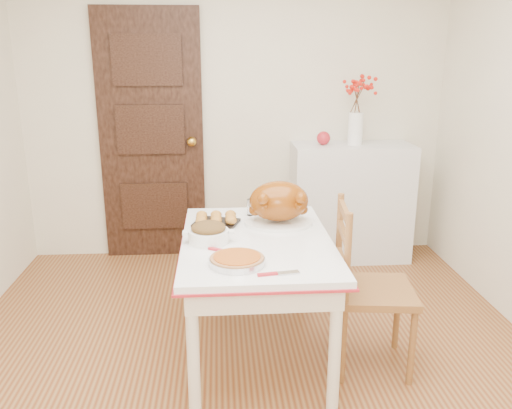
{
  "coord_description": "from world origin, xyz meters",
  "views": [
    {
      "loc": [
        -0.14,
        -2.41,
        1.72
      ],
      "look_at": [
        0.05,
        0.35,
        0.91
      ],
      "focal_mm": 36.83,
      "sensor_mm": 36.0,
      "label": 1
    }
  ],
  "objects": [
    {
      "name": "floor",
      "position": [
        0.0,
        0.0,
        0.0
      ],
      "size": [
        3.5,
        4.0,
        0.0
      ],
      "primitive_type": "cube",
      "color": "brown",
      "rests_on": "ground"
    },
    {
      "name": "wall_back",
      "position": [
        0.0,
        2.0,
        1.25
      ],
      "size": [
        3.5,
        0.0,
        2.5
      ],
      "primitive_type": "cube",
      "color": "beige",
      "rests_on": "ground"
    },
    {
      "name": "door_back",
      "position": [
        -0.7,
        1.97,
        1.03
      ],
      "size": [
        0.85,
        0.06,
        2.06
      ],
      "primitive_type": "cube",
      "color": "black",
      "rests_on": "ground"
    },
    {
      "name": "sideboard",
      "position": [
        0.95,
        1.78,
        0.49
      ],
      "size": [
        0.98,
        0.44,
        0.98
      ],
      "primitive_type": "cube",
      "color": "silver",
      "rests_on": "floor"
    },
    {
      "name": "kitchen_table",
      "position": [
        0.05,
        0.3,
        0.36
      ],
      "size": [
        0.83,
        1.22,
        0.73
      ],
      "primitive_type": null,
      "color": "white",
      "rests_on": "floor"
    },
    {
      "name": "chair_oak",
      "position": [
        0.69,
        0.16,
        0.48
      ],
      "size": [
        0.47,
        0.47,
        0.96
      ],
      "primitive_type": null,
      "rotation": [
        0.0,
        0.0,
        1.46
      ],
      "color": "brown",
      "rests_on": "floor"
    },
    {
      "name": "berry_vase",
      "position": [
        0.96,
        1.78,
        1.25
      ],
      "size": [
        0.28,
        0.28,
        0.54
      ],
      "primitive_type": null,
      "color": "white",
      "rests_on": "sideboard"
    },
    {
      "name": "apple",
      "position": [
        0.7,
        1.78,
        1.04
      ],
      "size": [
        0.11,
        0.11,
        0.11
      ],
      "primitive_type": "sphere",
      "color": "#AF1C26",
      "rests_on": "sideboard"
    },
    {
      "name": "turkey_platter",
      "position": [
        0.2,
        0.53,
        0.86
      ],
      "size": [
        0.43,
        0.35,
        0.26
      ],
      "primitive_type": null,
      "rotation": [
        0.0,
        0.0,
        0.07
      ],
      "color": "#87440E",
      "rests_on": "kitchen_table"
    },
    {
      "name": "pumpkin_pie",
      "position": [
        -0.07,
        -0.06,
        0.76
      ],
      "size": [
        0.3,
        0.3,
        0.06
      ],
      "primitive_type": "cylinder",
      "rotation": [
        0.0,
        0.0,
        0.1
      ],
      "color": "#A44912",
      "rests_on": "kitchen_table"
    },
    {
      "name": "stuffing_dish",
      "position": [
        -0.21,
        0.26,
        0.78
      ],
      "size": [
        0.33,
        0.29,
        0.11
      ],
      "primitive_type": null,
      "rotation": [
        0.0,
        0.0,
        -0.28
      ],
      "color": "#543A18",
      "rests_on": "kitchen_table"
    },
    {
      "name": "rolls_tray",
      "position": [
        -0.17,
        0.56,
        0.76
      ],
      "size": [
        0.3,
        0.26,
        0.07
      ],
      "primitive_type": null,
      "rotation": [
        0.0,
        0.0,
        -0.32
      ],
      "color": "#BA7322",
      "rests_on": "kitchen_table"
    },
    {
      "name": "pie_server",
      "position": [
        0.12,
        -0.19,
        0.73
      ],
      "size": [
        0.21,
        0.09,
        0.01
      ],
      "primitive_type": null,
      "rotation": [
        0.0,
        0.0,
        0.17
      ],
      "color": "silver",
      "rests_on": "kitchen_table"
    },
    {
      "name": "carving_knife",
      "position": [
        -0.1,
        0.09,
        0.73
      ],
      "size": [
        0.25,
        0.18,
        0.01
      ],
      "primitive_type": null,
      "rotation": [
        0.0,
        0.0,
        -0.53
      ],
      "color": "silver",
      "rests_on": "kitchen_table"
    },
    {
      "name": "drinking_glass",
      "position": [
        0.05,
        0.73,
        0.78
      ],
      "size": [
        0.07,
        0.07,
        0.1
      ],
      "primitive_type": "cylinder",
      "rotation": [
        0.0,
        0.0,
        -0.22
      ],
      "color": "white",
      "rests_on": "kitchen_table"
    },
    {
      "name": "shaker_pair",
      "position": [
        0.31,
        0.79,
        0.78
      ],
      "size": [
        0.11,
        0.07,
        0.1
      ],
      "primitive_type": null,
      "rotation": [
        0.0,
        0.0,
        -0.36
      ],
      "color": "white",
      "rests_on": "kitchen_table"
    }
  ]
}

